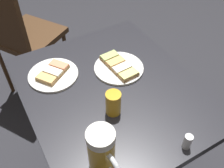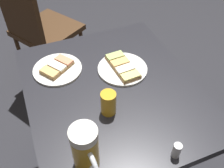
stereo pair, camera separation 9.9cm
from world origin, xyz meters
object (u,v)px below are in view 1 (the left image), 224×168
plate_far (53,74)px  salt_shaker (187,142)px  plate_near (119,67)px  beer_mug (102,152)px  cafe_chair (20,35)px  beer_glass_small (113,103)px

plate_far → salt_shaker: 0.59m
plate_near → beer_mug: bearing=-37.1°
plate_far → beer_mug: size_ratio=1.23×
plate_near → salt_shaker: 0.43m
salt_shaker → cafe_chair: size_ratio=0.06×
plate_far → beer_glass_small: 0.31m
beer_glass_small → cafe_chair: 1.02m
beer_mug → beer_glass_small: beer_mug is taller
beer_mug → salt_shaker: (0.07, 0.26, -0.06)m
plate_near → beer_glass_small: (0.19, -0.14, 0.04)m
plate_far → beer_glass_small: size_ratio=2.23×
plate_far → beer_mug: bearing=-1.6°
plate_far → beer_glass_small: bearing=22.7°
plate_near → cafe_chair: bearing=-162.2°
cafe_chair → plate_near: bearing=-14.1°
plate_far → beer_mug: 0.46m
plate_near → salt_shaker: size_ratio=3.71×
plate_near → plate_far: (-0.10, -0.26, -0.00)m
plate_far → beer_mug: (0.46, -0.01, 0.07)m
plate_near → plate_far: 0.28m
salt_shaker → cafe_chair: 1.27m
plate_near → cafe_chair: size_ratio=0.24×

